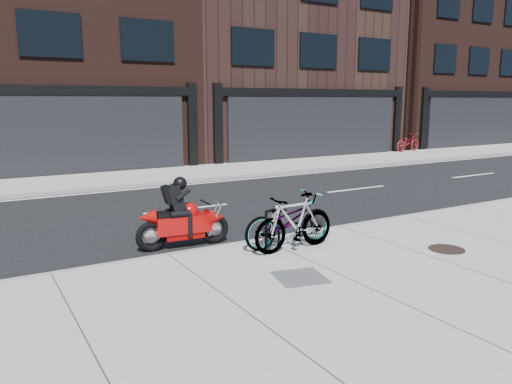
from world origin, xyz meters
TOP-DOWN VIEW (x-y plane):
  - ground at (0.00, 0.00)m, footprint 120.00×120.00m
  - sidewalk_near at (0.00, -5.00)m, footprint 60.00×6.00m
  - sidewalk_far at (0.00, 7.75)m, footprint 60.00×3.50m
  - building_mideast at (10.00, 14.50)m, footprint 12.00×10.00m
  - building_east at (22.00, 14.50)m, footprint 10.00×10.00m
  - bike_rack at (-0.17, -2.60)m, footprint 0.43×0.20m
  - bicycle_front at (0.19, -2.60)m, footprint 1.94×0.69m
  - bicycle_rear at (0.14, -2.87)m, footprint 1.78×0.58m
  - motorcycle at (-1.34, -1.28)m, footprint 1.92×0.53m
  - bicycle_far at (15.87, 9.00)m, footprint 1.95×0.90m
  - manhole_cover at (2.61, -4.32)m, footprint 0.76×0.76m
  - utility_grate at (-0.64, -4.17)m, footprint 0.90×0.90m

SIDE VIEW (x-z plane):
  - ground at x=0.00m, z-range 0.00..0.00m
  - sidewalk_near at x=0.00m, z-range 0.00..0.13m
  - sidewalk_far at x=0.00m, z-range 0.00..0.13m
  - manhole_cover at x=2.61m, z-range 0.13..0.15m
  - utility_grate at x=-0.64m, z-range 0.13..0.15m
  - bike_rack at x=-0.17m, z-range 0.20..0.97m
  - motorcycle at x=-1.34m, z-range -0.14..1.30m
  - bicycle_far at x=15.87m, z-range 0.13..1.12m
  - bicycle_front at x=0.19m, z-range 0.13..1.14m
  - bicycle_rear at x=0.14m, z-range 0.13..1.19m
  - building_mideast at x=10.00m, z-range 0.00..12.50m
  - building_east at x=22.00m, z-range 0.00..13.00m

